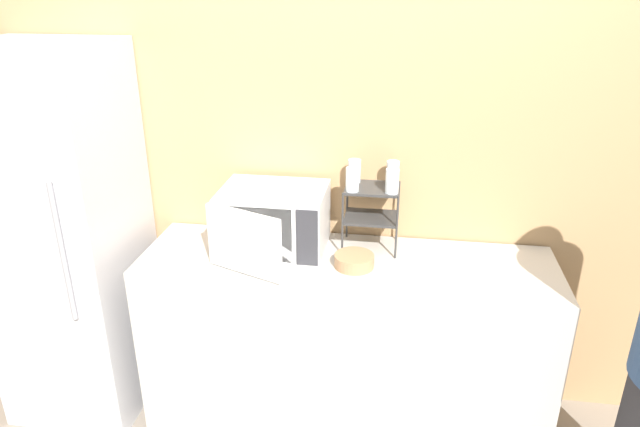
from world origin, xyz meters
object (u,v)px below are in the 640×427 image
Objects in this scene: bowl at (354,261)px; glass_back_right at (393,173)px; glass_front_right at (392,181)px; glass_front_left at (352,180)px; microwave at (272,220)px; dish_rack at (371,204)px; glass_back_left at (354,171)px; refrigerator at (67,239)px.

glass_back_right is at bearing 61.58° from bowl.
glass_front_left is at bearing -178.62° from glass_front_right.
microwave is at bearing 163.92° from bowl.
glass_back_left is at bearing 147.29° from dish_rack.
bowl is at bearing -82.98° from glass_back_left.
microwave is 0.59m from glass_front_right.
glass_front_left is 0.06× the size of refrigerator.
dish_rack is 0.18m from glass_front_right.
glass_front_left is (0.37, 0.03, 0.21)m from microwave.
microwave is 0.61m from glass_back_right.
microwave is at bearing -176.44° from glass_front_right.
glass_front_left and glass_front_right have the same top height.
glass_back_left reaches higher than microwave.
bowl is 1.43m from refrigerator.
glass_front_left is 1.00× the size of glass_front_right.
glass_back_right is 1.00× the size of glass_back_left.
dish_rack is 0.18m from glass_back_left.
glass_back_left reaches higher than bowl.
glass_front_right is at bearing -33.03° from glass_back_left.
bowl is at bearing -78.27° from glass_front_left.
dish_rack is at bearing 75.01° from bowl.
refrigerator is at bearing -171.46° from glass_back_right.
glass_front_left is 0.37m from bowl.
microwave is at bearing 4.46° from refrigerator.
glass_front_right is at bearing 45.20° from bowl.
dish_rack is 2.81× the size of glass_front_right.
microwave is 0.29× the size of refrigerator.
glass_back_right is 0.12m from glass_front_right.
glass_front_left is 1.44m from refrigerator.
glass_back_right is 0.18m from glass_back_left.
microwave is 0.47m from dish_rack.
glass_front_left is at bearing 4.50° from refrigerator.
glass_back_left is (-0.18, -0.00, 0.00)m from glass_back_right.
refrigerator reaches higher than microwave.
bowl is at bearing -16.08° from microwave.
glass_back_left is at bearing 9.48° from refrigerator.
refrigerator is at bearing -170.52° from glass_back_left.
refrigerator is at bearing 178.56° from bowl.
dish_rack is (0.46, 0.10, 0.07)m from microwave.
microwave is 4.87× the size of glass_front_right.
dish_rack is at bearing 146.66° from glass_front_right.
glass_back_left is at bearing -178.85° from glass_back_right.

